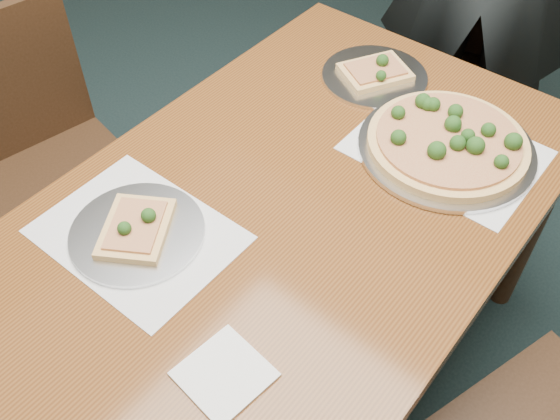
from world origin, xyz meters
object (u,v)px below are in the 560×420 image
Objects in this scene: pizza_pan at (448,142)px; slice_plate_far at (375,74)px; dining_table at (280,237)px; chair_far at (476,59)px; chair_left at (44,150)px; slice_plate_near at (137,230)px.

pizza_pan is 1.47× the size of slice_plate_far.
dining_table is 0.55m from slice_plate_far.
chair_far is 1.44m from chair_left.
dining_table is 5.36× the size of slice_plate_far.
pizza_pan reaches higher than slice_plate_far.
dining_table is at bearing -79.09° from slice_plate_far.
slice_plate_near and slice_plate_far have the same top height.
slice_plate_far is at bearing -38.44° from chair_left.
chair_left is 0.97m from slice_plate_far.
chair_far is at bearing 84.28° from slice_plate_near.
slice_plate_near is at bearing -120.42° from pizza_pan.
pizza_pan is (1.00, 0.48, 0.26)m from chair_left.
slice_plate_near reaches higher than dining_table.
slice_plate_far is (-0.10, 0.53, 0.10)m from dining_table.
pizza_pan is 1.47× the size of slice_plate_near.
slice_plate_near is (0.63, -0.16, 0.25)m from chair_left.
dining_table is 0.84m from chair_left.
slice_plate_far is at bearing 100.91° from dining_table.
slice_plate_far is (0.08, 0.77, -0.00)m from slice_plate_near.
chair_far is 1.40m from slice_plate_near.
slice_plate_far is (-0.29, 0.14, -0.01)m from pizza_pan.
chair_far reaches higher than pizza_pan.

